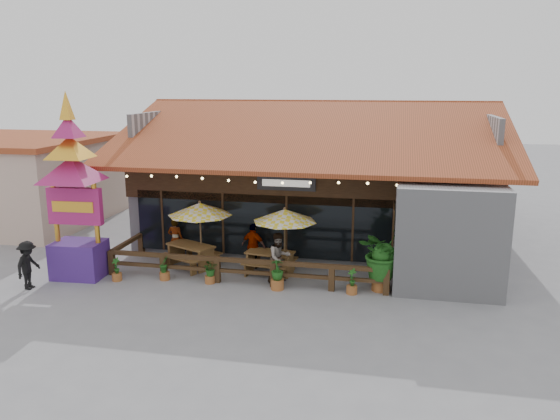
% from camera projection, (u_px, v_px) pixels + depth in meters
% --- Properties ---
extents(ground, '(100.00, 100.00, 0.00)m').
position_uv_depth(ground, '(290.00, 282.00, 19.10)').
color(ground, gray).
rests_on(ground, ground).
extents(restaurant_building, '(15.50, 14.73, 6.09)m').
position_uv_depth(restaurant_building, '(323.00, 187.00, 24.86)').
color(restaurant_building, '#ACACB1').
rests_on(restaurant_building, ground).
extents(patio_railing, '(10.00, 2.60, 0.92)m').
position_uv_depth(patio_railing, '(226.00, 264.00, 19.15)').
color(patio_railing, '#402B17').
rests_on(patio_railing, ground).
extents(neighbor_building, '(8.40, 8.40, 4.22)m').
position_uv_depth(neighbor_building, '(18.00, 179.00, 27.28)').
color(neighbor_building, '#CAAE99').
rests_on(neighbor_building, ground).
extents(umbrella_left, '(2.85, 2.85, 2.56)m').
position_uv_depth(umbrella_left, '(200.00, 209.00, 20.26)').
color(umbrella_left, brown).
rests_on(umbrella_left, ground).
extents(umbrella_right, '(2.44, 2.44, 2.49)m').
position_uv_depth(umbrella_right, '(285.00, 216.00, 19.53)').
color(umbrella_right, brown).
rests_on(umbrella_right, ground).
extents(picnic_table_left, '(2.31, 2.19, 0.87)m').
position_uv_depth(picnic_table_left, '(191.00, 252.00, 20.61)').
color(picnic_table_left, brown).
rests_on(picnic_table_left, ground).
extents(picnic_table_right, '(1.91, 1.70, 0.83)m').
position_uv_depth(picnic_table_right, '(270.00, 259.00, 19.89)').
color(picnic_table_right, brown).
rests_on(picnic_table_right, ground).
extents(thai_sign_tower, '(2.74, 2.74, 7.06)m').
position_uv_depth(thai_sign_tower, '(72.00, 174.00, 18.84)').
color(thai_sign_tower, '#45227D').
rests_on(thai_sign_tower, ground).
extents(tropical_plant, '(2.10, 2.15, 2.26)m').
position_uv_depth(tropical_plant, '(382.00, 253.00, 18.07)').
color(tropical_plant, '#975729').
rests_on(tropical_plant, ground).
extents(diner_a, '(0.63, 0.42, 1.70)m').
position_uv_depth(diner_a, '(175.00, 239.00, 21.33)').
color(diner_a, '#3A2412').
rests_on(diner_a, ground).
extents(diner_b, '(1.09, 1.07, 1.78)m').
position_uv_depth(diner_b, '(279.00, 258.00, 18.96)').
color(diner_b, '#3A2412').
rests_on(diner_b, ground).
extents(diner_c, '(1.08, 0.69, 1.72)m').
position_uv_depth(diner_c, '(254.00, 246.00, 20.43)').
color(diner_c, '#3A2412').
rests_on(diner_c, ground).
extents(pedestrian, '(0.64, 1.09, 1.67)m').
position_uv_depth(pedestrian, '(28.00, 265.00, 18.33)').
color(pedestrian, black).
rests_on(pedestrian, ground).
extents(planter_a, '(0.34, 0.34, 0.84)m').
position_uv_depth(planter_a, '(117.00, 271.00, 19.19)').
color(planter_a, '#975729').
rests_on(planter_a, ground).
extents(planter_b, '(0.38, 0.41, 0.89)m').
position_uv_depth(planter_b, '(164.00, 269.00, 19.26)').
color(planter_b, '#975729').
rests_on(planter_b, ground).
extents(planter_c, '(0.67, 0.66, 0.84)m').
position_uv_depth(planter_c, '(210.00, 270.00, 18.91)').
color(planter_c, '#975729').
rests_on(planter_c, ground).
extents(planter_d, '(0.51, 0.51, 1.07)m').
position_uv_depth(planter_d, '(277.00, 275.00, 18.33)').
color(planter_d, '#975729').
rests_on(planter_d, ground).
extents(planter_e, '(0.38, 0.36, 0.88)m').
position_uv_depth(planter_e, '(352.00, 283.00, 17.96)').
color(planter_e, '#975729').
rests_on(planter_e, ground).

